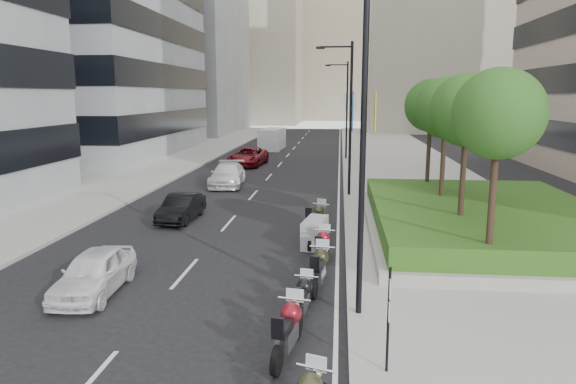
# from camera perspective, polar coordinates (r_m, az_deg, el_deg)

# --- Properties ---
(ground) EXTENTS (160.00, 160.00, 0.00)m
(ground) POSITION_cam_1_polar(r_m,az_deg,el_deg) (14.20, -10.25, -14.50)
(ground) COLOR black
(ground) RESTS_ON ground
(sidewalk_right) EXTENTS (10.00, 100.00, 0.15)m
(sidewalk_right) POSITION_cam_1_polar(r_m,az_deg,el_deg) (43.06, 12.80, 2.56)
(sidewalk_right) COLOR #9E9B93
(sidewalk_right) RESTS_ON ground
(sidewalk_left) EXTENTS (8.00, 100.00, 0.15)m
(sidewalk_left) POSITION_cam_1_polar(r_m,az_deg,el_deg) (45.53, -14.47, 2.92)
(sidewalk_left) COLOR #9E9B93
(sidewalk_left) RESTS_ON ground
(lane_edge) EXTENTS (0.12, 100.00, 0.01)m
(lane_edge) POSITION_cam_1_polar(r_m,az_deg,el_deg) (42.74, 5.72, 2.62)
(lane_edge) COLOR silver
(lane_edge) RESTS_ON ground
(lane_centre) EXTENTS (0.12, 100.00, 0.01)m
(lane_centre) POSITION_cam_1_polar(r_m,az_deg,el_deg) (43.06, -1.22, 2.73)
(lane_centre) COLOR silver
(lane_centre) RESTS_ON ground
(building_grey_far) EXTENTS (22.00, 26.00, 30.00)m
(building_grey_far) POSITION_cam_1_polar(r_m,az_deg,el_deg) (87.32, -13.30, 16.39)
(building_grey_far) COLOR gray
(building_grey_far) RESTS_ON ground
(building_cream_right) EXTENTS (28.00, 24.00, 36.00)m
(building_cream_right) POSITION_cam_1_polar(r_m,az_deg,el_deg) (94.87, 17.70, 17.53)
(building_cream_right) COLOR #B7AD93
(building_cream_right) RESTS_ON ground
(building_cream_left) EXTENTS (26.00, 24.00, 34.00)m
(building_cream_left) POSITION_cam_1_polar(r_m,az_deg,el_deg) (114.92, -5.35, 16.20)
(building_cream_left) COLOR #B7AD93
(building_cream_left) RESTS_ON ground
(building_cream_centre) EXTENTS (30.00, 24.00, 38.00)m
(building_cream_centre) POSITION_cam_1_polar(r_m,az_deg,el_deg) (132.96, 5.23, 16.33)
(building_cream_centre) COLOR #B7AD93
(building_cream_centre) RESTS_ON ground
(planter) EXTENTS (10.00, 14.00, 0.40)m
(planter) POSITION_cam_1_polar(r_m,az_deg,el_deg) (23.87, 20.93, -3.70)
(planter) COLOR #A2A097
(planter) RESTS_ON sidewalk_right
(hedge) EXTENTS (9.40, 13.40, 0.80)m
(hedge) POSITION_cam_1_polar(r_m,az_deg,el_deg) (23.73, 21.03, -2.30)
(hedge) COLOR #294F16
(hedge) RESTS_ON planter
(tree_0) EXTENTS (2.80, 2.80, 6.30)m
(tree_0) POSITION_cam_1_polar(r_m,az_deg,el_deg) (17.02, 22.36, 7.97)
(tree_0) COLOR #332319
(tree_0) RESTS_ON planter
(tree_1) EXTENTS (2.80, 2.80, 6.30)m
(tree_1) POSITION_cam_1_polar(r_m,az_deg,el_deg) (20.88, 19.27, 8.54)
(tree_1) COLOR #332319
(tree_1) RESTS_ON planter
(tree_2) EXTENTS (2.80, 2.80, 6.30)m
(tree_2) POSITION_cam_1_polar(r_m,az_deg,el_deg) (24.79, 17.14, 8.92)
(tree_2) COLOR #332319
(tree_2) RESTS_ON planter
(tree_3) EXTENTS (2.80, 2.80, 6.30)m
(tree_3) POSITION_cam_1_polar(r_m,az_deg,el_deg) (28.73, 15.59, 9.19)
(tree_3) COLOR #332319
(tree_3) RESTS_ON planter
(lamp_post_0) EXTENTS (2.34, 0.45, 9.00)m
(lamp_post_0) POSITION_cam_1_polar(r_m,az_deg,el_deg) (13.36, 7.69, 6.57)
(lamp_post_0) COLOR black
(lamp_post_0) RESTS_ON ground
(lamp_post_1) EXTENTS (2.34, 0.45, 9.00)m
(lamp_post_1) POSITION_cam_1_polar(r_m,az_deg,el_deg) (30.33, 6.68, 8.89)
(lamp_post_1) COLOR black
(lamp_post_1) RESTS_ON ground
(lamp_post_2) EXTENTS (2.34, 0.45, 9.00)m
(lamp_post_2) POSITION_cam_1_polar(r_m,az_deg,el_deg) (48.33, 6.39, 9.57)
(lamp_post_2) COLOR black
(lamp_post_2) RESTS_ON ground
(parking_sign) EXTENTS (0.06, 0.32, 2.50)m
(parking_sign) POSITION_cam_1_polar(r_m,az_deg,el_deg) (11.33, 11.11, -13.19)
(parking_sign) COLOR black
(parking_sign) RESTS_ON ground
(motorcycle_1) EXTENTS (0.80, 2.39, 1.20)m
(motorcycle_1) POSITION_cam_1_polar(r_m,az_deg,el_deg) (12.36, 0.02, -15.03)
(motorcycle_1) COLOR black
(motorcycle_1) RESTS_ON ground
(motorcycle_2) EXTENTS (0.68, 2.05, 1.02)m
(motorcycle_2) POSITION_cam_1_polar(r_m,az_deg,el_deg) (14.34, 1.63, -11.67)
(motorcycle_2) COLOR black
(motorcycle_2) RESTS_ON ground
(motorcycle_3) EXTENTS (0.81, 2.43, 1.21)m
(motorcycle_3) POSITION_cam_1_polar(r_m,az_deg,el_deg) (16.32, 3.49, -8.47)
(motorcycle_3) COLOR black
(motorcycle_3) RESTS_ON ground
(motorcycle_4) EXTENTS (0.75, 2.25, 1.12)m
(motorcycle_4) POSITION_cam_1_polar(r_m,az_deg,el_deg) (18.70, 3.83, -6.11)
(motorcycle_4) COLOR black
(motorcycle_4) RESTS_ON ground
(motorcycle_5) EXTENTS (1.06, 1.97, 1.14)m
(motorcycle_5) POSITION_cam_1_polar(r_m,az_deg,el_deg) (20.66, 3.00, -4.55)
(motorcycle_5) COLOR black
(motorcycle_5) RESTS_ON ground
(motorcycle_6) EXTENTS (1.08, 2.30, 1.20)m
(motorcycle_6) POSITION_cam_1_polar(r_m,az_deg,el_deg) (22.74, 3.16, -2.93)
(motorcycle_6) COLOR black
(motorcycle_6) RESTS_ON ground
(car_a) EXTENTS (1.79, 4.01, 1.34)m
(car_a) POSITION_cam_1_polar(r_m,az_deg,el_deg) (16.96, -20.73, -8.35)
(car_a) COLOR white
(car_a) RESTS_ON ground
(car_b) EXTENTS (1.48, 3.91, 1.27)m
(car_b) POSITION_cam_1_polar(r_m,az_deg,el_deg) (25.38, -11.78, -1.71)
(car_b) COLOR black
(car_b) RESTS_ON ground
(car_c) EXTENTS (2.51, 5.29, 1.49)m
(car_c) POSITION_cam_1_polar(r_m,az_deg,el_deg) (34.63, -6.73, 1.93)
(car_c) COLOR silver
(car_c) RESTS_ON ground
(car_d) EXTENTS (3.01, 5.77, 1.55)m
(car_d) POSITION_cam_1_polar(r_m,az_deg,el_deg) (44.38, -4.45, 3.95)
(car_d) COLOR maroon
(car_d) RESTS_ON ground
(delivery_van) EXTENTS (2.51, 5.63, 2.30)m
(delivery_van) POSITION_cam_1_polar(r_m,az_deg,el_deg) (57.15, -1.80, 5.80)
(delivery_van) COLOR white
(delivery_van) RESTS_ON ground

